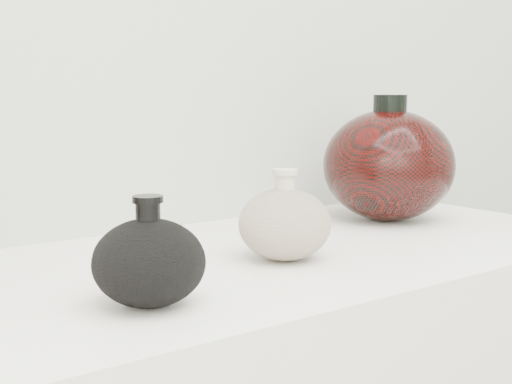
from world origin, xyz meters
TOP-DOWN VIEW (x-y plane):
  - black_gourd_vase at (-0.20, 0.83)m, footprint 0.15×0.15m
  - cream_gourd_vase at (0.04, 0.90)m, footprint 0.13×0.13m
  - right_round_pot at (0.38, 1.02)m, footprint 0.30×0.30m

SIDE VIEW (x-z plane):
  - black_gourd_vase at x=-0.20m, z-range 0.89..1.01m
  - cream_gourd_vase at x=0.04m, z-range 0.89..1.01m
  - right_round_pot at x=0.38m, z-range 0.89..1.11m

